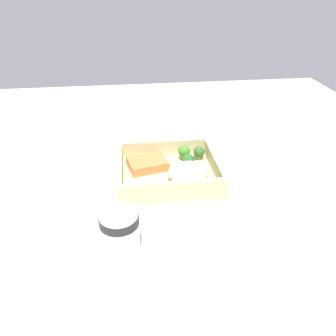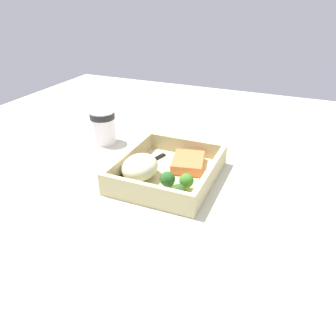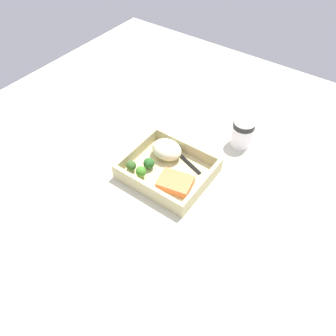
{
  "view_description": "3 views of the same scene",
  "coord_description": "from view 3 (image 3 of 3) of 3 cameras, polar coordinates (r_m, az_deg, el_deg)",
  "views": [
    {
      "loc": [
        -8.58,
        -69.51,
        45.28
      ],
      "look_at": [
        0.0,
        0.0,
        2.7
      ],
      "focal_mm": 35.0,
      "sensor_mm": 36.0,
      "label": 1
    },
    {
      "loc": [
        61.5,
        25.95,
        39.89
      ],
      "look_at": [
        0.0,
        0.0,
        2.7
      ],
      "focal_mm": 35.0,
      "sensor_mm": 36.0,
      "label": 2
    },
    {
      "loc": [
        -38.46,
        53.62,
        75.02
      ],
      "look_at": [
        0.0,
        0.0,
        2.7
      ],
      "focal_mm": 35.0,
      "sensor_mm": 36.0,
      "label": 3
    }
  ],
  "objects": [
    {
      "name": "ground_plane",
      "position": [
        1.01,
        0.0,
        -1.42
      ],
      "size": [
        160.0,
        160.0,
        2.0
      ],
      "primitive_type": "cube",
      "color": "beige"
    },
    {
      "name": "takeout_tray",
      "position": [
        0.99,
        0.0,
        -0.82
      ],
      "size": [
        25.16,
        21.7,
        1.2
      ],
      "primitive_type": "cube",
      "color": "#C6B985",
      "rests_on": "ground_plane"
    },
    {
      "name": "tray_rim",
      "position": [
        0.98,
        0.0,
        0.21
      ],
      "size": [
        25.16,
        21.7,
        4.04
      ],
      "color": "#C6B985",
      "rests_on": "takeout_tray"
    },
    {
      "name": "salmon_fillet",
      "position": [
        0.95,
        1.29,
        -2.58
      ],
      "size": [
        10.92,
        9.15,
        2.39
      ],
      "primitive_type": "cube",
      "rotation": [
        0.0,
        0.0,
        0.22
      ],
      "color": "orange",
      "rests_on": "takeout_tray"
    },
    {
      "name": "mashed_potatoes",
      "position": [
        1.02,
        -0.21,
        3.23
      ],
      "size": [
        9.76,
        7.78,
        5.49
      ],
      "primitive_type": "ellipsoid",
      "color": "beige",
      "rests_on": "takeout_tray"
    },
    {
      "name": "broccoli_floret_1",
      "position": [
        0.96,
        -4.72,
        -0.65
      ],
      "size": [
        3.14,
        3.14,
        4.0
      ],
      "color": "#80AB5C",
      "rests_on": "takeout_tray"
    },
    {
      "name": "broccoli_floret_2",
      "position": [
        0.99,
        -3.35,
        0.8
      ],
      "size": [
        3.36,
        3.36,
        3.75
      ],
      "color": "#79A253",
      "rests_on": "takeout_tray"
    },
    {
      "name": "broccoli_floret_3",
      "position": [
        0.98,
        -6.42,
        0.37
      ],
      "size": [
        3.03,
        3.03,
        3.66
      ],
      "color": "#7DA05C",
      "rests_on": "takeout_tray"
    },
    {
      "name": "fork",
      "position": [
        1.03,
        2.37,
        2.01
      ],
      "size": [
        15.55,
        6.41,
        0.44
      ],
      "color": "black",
      "rests_on": "takeout_tray"
    },
    {
      "name": "paper_cup",
      "position": [
        1.08,
        12.88,
        6.2
      ],
      "size": [
        7.03,
        7.03,
        9.43
      ],
      "color": "white",
      "rests_on": "ground_plane"
    },
    {
      "name": "receipt_slip",
      "position": [
        0.95,
        14.24,
        -6.75
      ],
      "size": [
        7.74,
        14.07,
        0.24
      ],
      "primitive_type": "cube",
      "rotation": [
        0.0,
        0.0,
        -0.03
      ],
      "color": "white",
      "rests_on": "ground_plane"
    }
  ]
}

